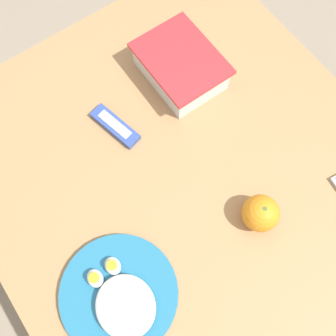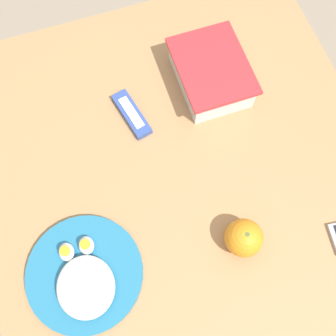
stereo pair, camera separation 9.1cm
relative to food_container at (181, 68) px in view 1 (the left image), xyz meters
name	(u,v)px [view 1 (the left image)]	position (x,y,z in m)	size (l,w,h in m)	color
ground_plane	(184,238)	(0.27, -0.15, -0.75)	(10.00, 10.00, 0.00)	gray
table	(193,198)	(0.27, -0.15, -0.14)	(1.15, 0.96, 0.72)	#AD7F51
food_container	(181,68)	(0.00, 0.00, 0.00)	(0.22, 0.17, 0.08)	white
orange_fruit	(261,213)	(0.41, -0.08, 0.01)	(0.08, 0.08, 0.08)	orange
rice_plate	(120,297)	(0.38, -0.43, -0.02)	(0.25, 0.25, 0.05)	teal
candy_bar	(115,126)	(0.03, -0.22, -0.02)	(0.14, 0.07, 0.02)	#334C9E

